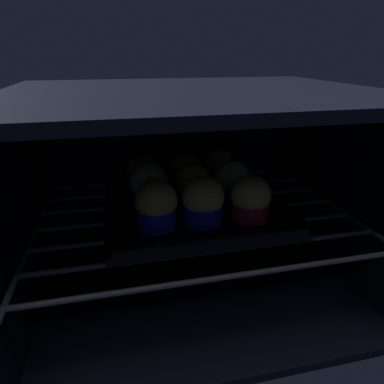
{
  "coord_description": "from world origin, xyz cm",
  "views": [
    {
      "loc": [
        -12.78,
        -31.73,
        40.9
      ],
      "look_at": [
        0.0,
        23.67,
        17.31
      ],
      "focal_mm": 31.71,
      "sensor_mm": 36.0,
      "label": 1
    }
  ],
  "objects_px": {
    "muffin_row1_col2": "(232,181)",
    "muffin_row2_col1": "(184,172)",
    "muffin_row1_col0": "(149,186)",
    "baking_tray": "(192,205)",
    "muffin_row0_col2": "(250,199)",
    "muffin_row1_col1": "(194,185)",
    "muffin_row0_col0": "(156,205)",
    "muffin_row0_col1": "(203,201)",
    "muffin_row2_col0": "(143,174)",
    "muffin_row2_col2": "(220,168)"
  },
  "relations": [
    {
      "from": "muffin_row1_col2",
      "to": "muffin_row2_col1",
      "type": "height_order",
      "value": "muffin_row1_col2"
    },
    {
      "from": "muffin_row1_col0",
      "to": "baking_tray",
      "type": "bearing_deg",
      "value": -2.59
    },
    {
      "from": "muffin_row0_col2",
      "to": "muffin_row1_col1",
      "type": "height_order",
      "value": "muffin_row1_col1"
    },
    {
      "from": "muffin_row0_col0",
      "to": "muffin_row1_col0",
      "type": "xyz_separation_m",
      "value": [
        -0.0,
        0.08,
        0.0
      ]
    },
    {
      "from": "muffin_row0_col1",
      "to": "muffin_row2_col1",
      "type": "distance_m",
      "value": 0.15
    },
    {
      "from": "muffin_row0_col1",
      "to": "muffin_row0_col2",
      "type": "height_order",
      "value": "muffin_row0_col1"
    },
    {
      "from": "muffin_row0_col2",
      "to": "muffin_row0_col1",
      "type": "bearing_deg",
      "value": 176.83
    },
    {
      "from": "baking_tray",
      "to": "muffin_row2_col1",
      "type": "bearing_deg",
      "value": 89.95
    },
    {
      "from": "muffin_row0_col0",
      "to": "muffin_row0_col1",
      "type": "height_order",
      "value": "muffin_row0_col0"
    },
    {
      "from": "muffin_row2_col0",
      "to": "muffin_row2_col1",
      "type": "bearing_deg",
      "value": -0.62
    },
    {
      "from": "baking_tray",
      "to": "muffin_row1_col2",
      "type": "xyz_separation_m",
      "value": [
        0.08,
        -0.0,
        0.04
      ]
    },
    {
      "from": "muffin_row2_col0",
      "to": "muffin_row1_col1",
      "type": "bearing_deg",
      "value": -42.88
    },
    {
      "from": "muffin_row2_col1",
      "to": "muffin_row0_col2",
      "type": "bearing_deg",
      "value": -63.23
    },
    {
      "from": "baking_tray",
      "to": "muffin_row0_col2",
      "type": "bearing_deg",
      "value": -45.99
    },
    {
      "from": "muffin_row0_col1",
      "to": "muffin_row0_col2",
      "type": "relative_size",
      "value": 1.05
    },
    {
      "from": "muffin_row1_col0",
      "to": "muffin_row2_col1",
      "type": "xyz_separation_m",
      "value": [
        0.08,
        0.07,
        -0.0
      ]
    },
    {
      "from": "muffin_row0_col1",
      "to": "muffin_row1_col0",
      "type": "relative_size",
      "value": 0.95
    },
    {
      "from": "baking_tray",
      "to": "muffin_row0_col0",
      "type": "xyz_separation_m",
      "value": [
        -0.07,
        -0.08,
        0.04
      ]
    },
    {
      "from": "muffin_row2_col2",
      "to": "muffin_row2_col0",
      "type": "bearing_deg",
      "value": -179.81
    },
    {
      "from": "muffin_row1_col1",
      "to": "muffin_row2_col0",
      "type": "relative_size",
      "value": 0.96
    },
    {
      "from": "baking_tray",
      "to": "muffin_row2_col0",
      "type": "height_order",
      "value": "muffin_row2_col0"
    },
    {
      "from": "muffin_row1_col1",
      "to": "muffin_row2_col2",
      "type": "relative_size",
      "value": 1.01
    },
    {
      "from": "muffin_row1_col1",
      "to": "baking_tray",
      "type": "bearing_deg",
      "value": 135.76
    },
    {
      "from": "baking_tray",
      "to": "muffin_row2_col2",
      "type": "relative_size",
      "value": 4.06
    },
    {
      "from": "muffin_row0_col2",
      "to": "muffin_row2_col1",
      "type": "xyz_separation_m",
      "value": [
        -0.08,
        0.16,
        -0.0
      ]
    },
    {
      "from": "baking_tray",
      "to": "muffin_row0_col2",
      "type": "distance_m",
      "value": 0.12
    },
    {
      "from": "muffin_row0_col2",
      "to": "muffin_row2_col1",
      "type": "height_order",
      "value": "same"
    },
    {
      "from": "baking_tray",
      "to": "muffin_row0_col0",
      "type": "height_order",
      "value": "muffin_row0_col0"
    },
    {
      "from": "muffin_row1_col1",
      "to": "muffin_row2_col0",
      "type": "xyz_separation_m",
      "value": [
        -0.08,
        0.08,
        0.0
      ]
    },
    {
      "from": "muffin_row1_col0",
      "to": "muffin_row1_col2",
      "type": "bearing_deg",
      "value": -1.69
    },
    {
      "from": "muffin_row1_col2",
      "to": "muffin_row2_col0",
      "type": "bearing_deg",
      "value": 153.95
    },
    {
      "from": "muffin_row0_col0",
      "to": "muffin_row2_col0",
      "type": "height_order",
      "value": "same"
    },
    {
      "from": "muffin_row0_col0",
      "to": "muffin_row0_col2",
      "type": "relative_size",
      "value": 1.09
    },
    {
      "from": "muffin_row2_col0",
      "to": "baking_tray",
      "type": "bearing_deg",
      "value": -42.83
    },
    {
      "from": "muffin_row0_col0",
      "to": "muffin_row2_col1",
      "type": "height_order",
      "value": "muffin_row0_col0"
    },
    {
      "from": "muffin_row0_col0",
      "to": "muffin_row0_col1",
      "type": "xyz_separation_m",
      "value": [
        0.07,
        -0.0,
        -0.0
      ]
    },
    {
      "from": "muffin_row2_col1",
      "to": "muffin_row2_col0",
      "type": "bearing_deg",
      "value": 179.38
    },
    {
      "from": "muffin_row0_col1",
      "to": "muffin_row2_col0",
      "type": "xyz_separation_m",
      "value": [
        -0.08,
        0.15,
        -0.0
      ]
    },
    {
      "from": "baking_tray",
      "to": "muffin_row1_col0",
      "type": "relative_size",
      "value": 3.76
    },
    {
      "from": "baking_tray",
      "to": "muffin_row0_col1",
      "type": "bearing_deg",
      "value": -90.45
    },
    {
      "from": "muffin_row1_col1",
      "to": "muffin_row2_col2",
      "type": "bearing_deg",
      "value": 47.55
    },
    {
      "from": "muffin_row0_col0",
      "to": "muffin_row2_col0",
      "type": "bearing_deg",
      "value": 92.58
    },
    {
      "from": "muffin_row0_col0",
      "to": "baking_tray",
      "type": "bearing_deg",
      "value": 45.87
    },
    {
      "from": "muffin_row0_col1",
      "to": "muffin_row0_col2",
      "type": "distance_m",
      "value": 0.08
    },
    {
      "from": "muffin_row1_col0",
      "to": "muffin_row1_col1",
      "type": "relative_size",
      "value": 1.07
    },
    {
      "from": "muffin_row2_col0",
      "to": "muffin_row2_col2",
      "type": "relative_size",
      "value": 1.04
    },
    {
      "from": "muffin_row1_col1",
      "to": "muffin_row1_col2",
      "type": "bearing_deg",
      "value": 1.57
    },
    {
      "from": "muffin_row0_col2",
      "to": "baking_tray",
      "type": "bearing_deg",
      "value": 134.01
    },
    {
      "from": "muffin_row0_col0",
      "to": "muffin_row2_col2",
      "type": "bearing_deg",
      "value": 45.56
    },
    {
      "from": "muffin_row0_col1",
      "to": "muffin_row2_col0",
      "type": "distance_m",
      "value": 0.17
    }
  ]
}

